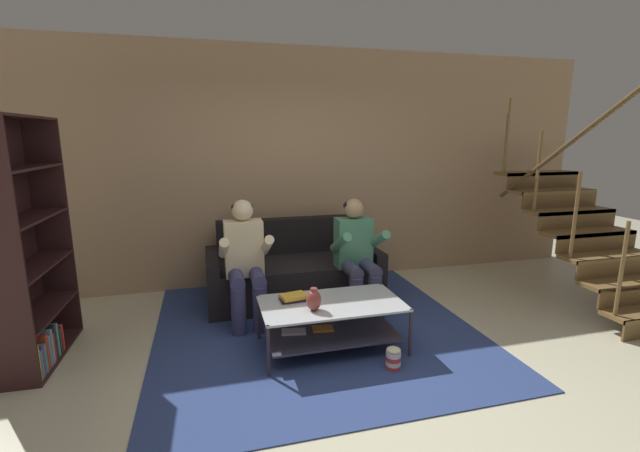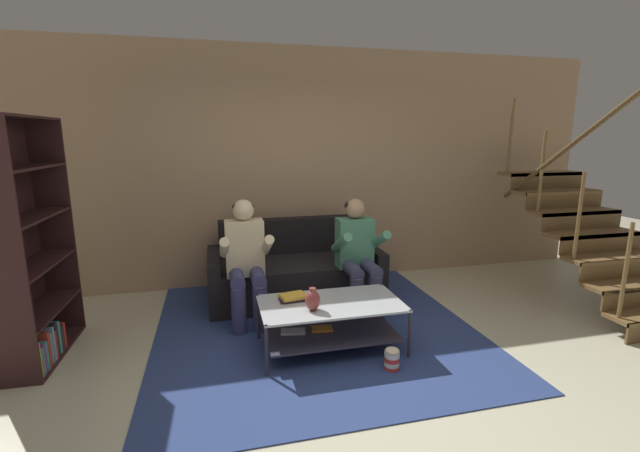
{
  "view_description": "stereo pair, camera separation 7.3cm",
  "coord_description": "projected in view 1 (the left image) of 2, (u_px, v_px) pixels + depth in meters",
  "views": [
    {
      "loc": [
        -0.94,
        -2.84,
        1.84
      ],
      "look_at": [
        0.06,
        0.85,
        1.04
      ],
      "focal_mm": 24.0,
      "sensor_mm": 36.0,
      "label": 1
    },
    {
      "loc": [
        -0.87,
        -2.86,
        1.84
      ],
      "look_at": [
        0.06,
        0.85,
        1.04
      ],
      "focal_mm": 24.0,
      "sensor_mm": 36.0,
      "label": 2
    }
  ],
  "objects": [
    {
      "name": "ground",
      "position": [
        342.0,
        380.0,
        3.3
      ],
      "size": [
        16.8,
        16.8,
        0.0
      ],
      "primitive_type": "plane",
      "color": "beige"
    },
    {
      "name": "back_partition",
      "position": [
        282.0,
        168.0,
        5.33
      ],
      "size": [
        8.4,
        0.12,
        2.9
      ],
      "primitive_type": "cube",
      "color": "tan",
      "rests_on": "ground"
    },
    {
      "name": "staircase_run",
      "position": [
        587.0,
        230.0,
        4.78
      ],
      "size": [
        1.08,
        2.01,
        2.32
      ],
      "color": "brown",
      "rests_on": "ground"
    },
    {
      "name": "couch",
      "position": [
        293.0,
        273.0,
        4.94
      ],
      "size": [
        1.93,
        0.92,
        0.88
      ],
      "color": "black",
      "rests_on": "ground"
    },
    {
      "name": "person_seated_left",
      "position": [
        245.0,
        257.0,
        4.2
      ],
      "size": [
        0.5,
        0.58,
        1.23
      ],
      "color": "navy",
      "rests_on": "ground"
    },
    {
      "name": "person_seated_right",
      "position": [
        357.0,
        251.0,
        4.5
      ],
      "size": [
        0.5,
        0.58,
        1.2
      ],
      "color": "#3C3D5B",
      "rests_on": "ground"
    },
    {
      "name": "coffee_table",
      "position": [
        330.0,
        317.0,
        3.74
      ],
      "size": [
        1.23,
        0.67,
        0.43
      ],
      "color": "silver",
      "rests_on": "ground"
    },
    {
      "name": "area_rug",
      "position": [
        312.0,
        323.0,
        4.28
      ],
      "size": [
        3.0,
        3.25,
        0.01
      ],
      "color": "navy",
      "rests_on": "ground"
    },
    {
      "name": "vase",
      "position": [
        314.0,
        300.0,
        3.52
      ],
      "size": [
        0.13,
        0.13,
        0.19
      ],
      "color": "brown",
      "rests_on": "coffee_table"
    },
    {
      "name": "book_stack",
      "position": [
        294.0,
        297.0,
        3.75
      ],
      "size": [
        0.24,
        0.19,
        0.05
      ],
      "color": "#2E1D2C",
      "rests_on": "coffee_table"
    },
    {
      "name": "bookshelf",
      "position": [
        24.0,
        267.0,
        3.42
      ],
      "size": [
        0.35,
        1.04,
        2.0
      ],
      "color": "#321B1B",
      "rests_on": "ground"
    },
    {
      "name": "popcorn_tub",
      "position": [
        393.0,
        358.0,
        3.44
      ],
      "size": [
        0.12,
        0.12,
        0.19
      ],
      "color": "red",
      "rests_on": "ground"
    }
  ]
}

